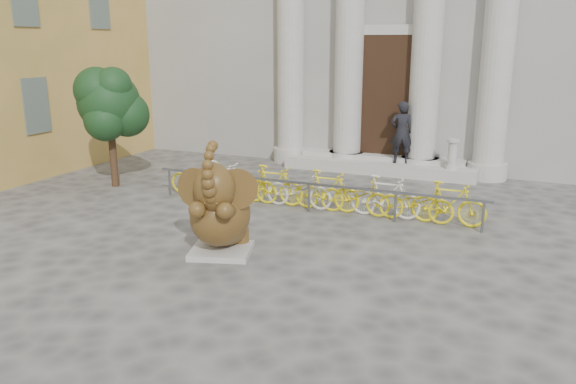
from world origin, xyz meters
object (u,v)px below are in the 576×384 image
at_px(tree, 110,104).
at_px(pedestrian, 402,132).
at_px(bike_rack, 312,189).
at_px(elephant_statue, 220,213).

height_order(tree, pedestrian, tree).
height_order(bike_rack, tree, tree).
distance_m(elephant_statue, tree, 6.59).
distance_m(tree, pedestrian, 8.58).
bearing_deg(tree, elephant_statue, -32.77).
height_order(bike_rack, pedestrian, pedestrian).
height_order(elephant_statue, pedestrian, elephant_statue).
distance_m(bike_rack, tree, 6.21).
relative_size(elephant_statue, tree, 0.68).
relative_size(bike_rack, pedestrian, 4.41).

